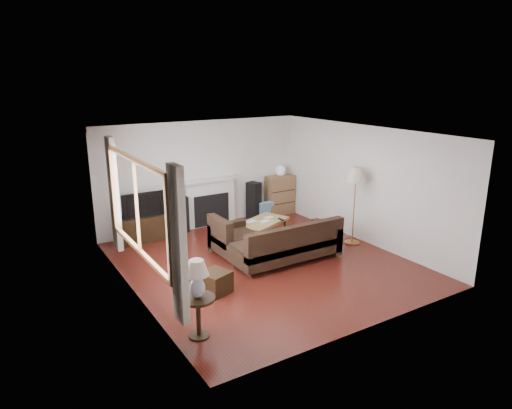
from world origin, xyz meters
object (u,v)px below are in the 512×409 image
floor_lamp (354,206)px  bookshelf (280,195)px  coffee_table (263,231)px  side_table (198,317)px  sectional_sofa (286,243)px  tv_stand (144,228)px

floor_lamp → bookshelf: bearing=92.0°
coffee_table → side_table: bearing=-158.4°
bookshelf → coffee_table: (-1.46, -1.47, -0.28)m
bookshelf → side_table: bookshelf is taller
sectional_sofa → side_table: (-2.56, -1.55, -0.08)m
tv_stand → sectional_sofa: (1.96, -2.61, 0.10)m
tv_stand → coffee_table: (2.18, -1.41, -0.05)m
floor_lamp → side_table: bearing=-159.7°
bookshelf → floor_lamp: bearing=-88.0°
tv_stand → sectional_sofa: sectional_sofa is taller
tv_stand → coffee_table: size_ratio=0.94×
bookshelf → tv_stand: bearing=-179.1°
tv_stand → side_table: 4.20m
floor_lamp → sectional_sofa: bearing=-178.3°
coffee_table → floor_lamp: size_ratio=0.70×
bookshelf → side_table: (-4.25, -4.22, -0.21)m
tv_stand → side_table: bearing=-98.3°
sectional_sofa → floor_lamp: floor_lamp is taller
tv_stand → floor_lamp: (3.74, -2.56, 0.56)m
tv_stand → sectional_sofa: 3.26m
sectional_sofa → coffee_table: bearing=79.3°
tv_stand → sectional_sofa: bearing=-53.1°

